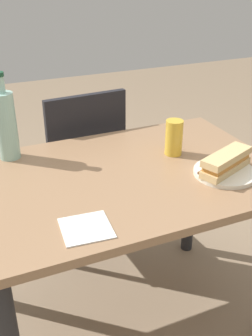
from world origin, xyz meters
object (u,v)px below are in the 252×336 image
at_px(dining_table, 126,201).
at_px(beer_glass, 174,138).
at_px(plate_near, 225,172).
at_px(water_bottle, 6,124).
at_px(knife_near, 211,166).
at_px(chair_far, 81,162).
at_px(baguette_sandwich_near, 226,162).

bearing_deg(dining_table, beer_glass, 17.29).
bearing_deg(dining_table, plate_near, -25.26).
bearing_deg(water_bottle, knife_near, -32.07).
height_order(plate_near, water_bottle, water_bottle).
height_order(plate_near, beer_glass, beer_glass).
xyz_separation_m(chair_far, knife_near, (0.28, -0.68, 0.24)).
bearing_deg(plate_near, dining_table, 154.74).
bearing_deg(baguette_sandwich_near, beer_glass, 110.78).
relative_size(dining_table, baguette_sandwich_near, 4.79).
xyz_separation_m(dining_table, water_bottle, (-0.36, 0.30, 0.25)).
height_order(baguette_sandwich_near, beer_glass, beer_glass).
height_order(knife_near, water_bottle, water_bottle).
bearing_deg(knife_near, plate_near, -54.86).
relative_size(chair_far, plate_near, 3.96).
bearing_deg(chair_far, beer_glass, -65.57).
relative_size(baguette_sandwich_near, knife_near, 1.36).
relative_size(chair_far, knife_near, 5.13).
distance_m(water_bottle, beer_glass, 0.63).
height_order(chair_far, baguette_sandwich_near, chair_far).
bearing_deg(water_bottle, beer_glass, -20.75).
bearing_deg(knife_near, beer_glass, 106.92).
relative_size(baguette_sandwich_near, water_bottle, 0.71).
relative_size(chair_far, baguette_sandwich_near, 3.77).
distance_m(dining_table, plate_near, 0.37).
relative_size(plate_near, water_bottle, 0.67).
bearing_deg(dining_table, chair_far, 89.45).
bearing_deg(water_bottle, dining_table, -39.70).
relative_size(dining_table, beer_glass, 8.06).
distance_m(dining_table, beer_glass, 0.31).
xyz_separation_m(knife_near, water_bottle, (-0.64, 0.40, 0.12)).
xyz_separation_m(plate_near, water_bottle, (-0.67, 0.44, 0.13)).
bearing_deg(dining_table, water_bottle, 140.30).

